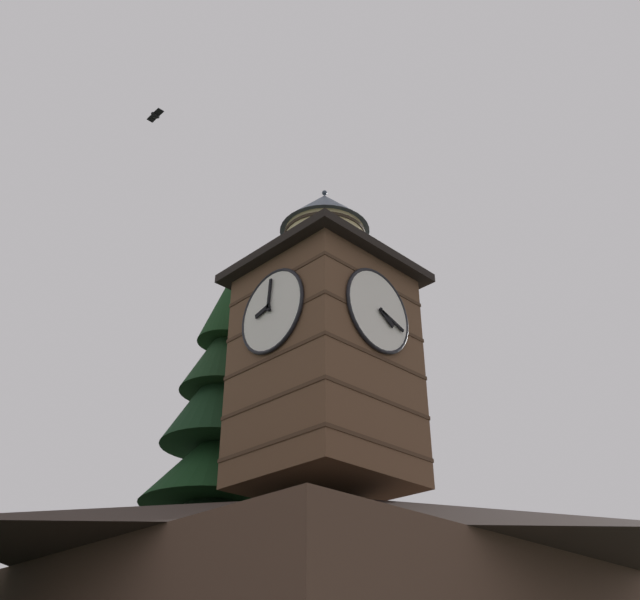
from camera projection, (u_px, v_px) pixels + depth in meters
clock_tower at (325, 345)px, 19.10m from camera, size 4.49×4.49×9.27m
pine_tree_behind at (215, 494)px, 19.84m from camera, size 5.82×5.82×13.55m
moon at (135, 566)px, 51.02m from camera, size 1.62×1.62×1.62m
flying_bird_high at (155, 115)px, 21.62m from camera, size 0.30×0.66×0.17m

